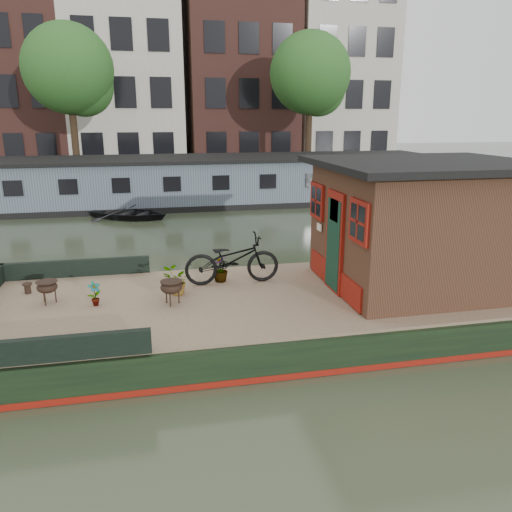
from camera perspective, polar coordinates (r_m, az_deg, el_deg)
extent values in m
plane|color=#28301E|center=(9.80, 6.26, -7.63)|extent=(120.00, 120.00, 0.00)
cube|color=black|center=(9.68, 6.31, -6.00)|extent=(12.00, 4.00, 0.60)
cube|color=maroon|center=(9.77, 6.27, -7.31)|extent=(12.02, 4.02, 0.10)
cube|color=#8D7057|center=(9.57, 6.37, -4.20)|extent=(11.80, 3.80, 0.05)
cube|color=black|center=(10.99, -19.92, -1.32)|extent=(3.00, 0.12, 0.35)
cube|color=black|center=(7.44, -23.65, -9.85)|extent=(3.00, 0.12, 0.35)
cube|color=black|center=(10.14, 18.47, 3.14)|extent=(3.50, 3.00, 2.30)
cube|color=black|center=(9.97, 19.08, 9.94)|extent=(4.00, 3.50, 0.12)
cube|color=maroon|center=(9.42, 8.97, 1.59)|extent=(0.06, 0.80, 1.90)
cube|color=black|center=(9.43, 8.85, 1.29)|extent=(0.04, 0.64, 1.70)
cube|color=maroon|center=(8.34, 11.70, 3.85)|extent=(0.06, 0.72, 0.72)
cube|color=maroon|center=(10.27, 7.03, 6.25)|extent=(0.06, 0.72, 0.72)
imported|color=black|center=(9.84, -2.76, -0.38)|extent=(1.87, 0.65, 0.98)
imported|color=brown|center=(9.18, -17.96, -4.12)|extent=(0.28, 0.26, 0.45)
imported|color=brown|center=(9.37, -9.09, -2.87)|extent=(0.55, 0.50, 0.52)
imported|color=maroon|center=(10.02, -4.11, -1.46)|extent=(0.33, 0.33, 0.53)
cylinder|color=black|center=(10.31, -24.65, -3.38)|extent=(0.17, 0.17, 0.20)
imported|color=black|center=(20.13, -14.22, 5.11)|extent=(3.78, 3.43, 0.64)
cube|color=slate|center=(22.88, -4.74, 8.49)|extent=(20.00, 4.00, 2.00)
cube|color=black|center=(22.78, -4.80, 11.11)|extent=(20.40, 4.40, 0.12)
cube|color=black|center=(23.01, -4.69, 6.32)|extent=(20.00, 4.05, 0.24)
cube|color=#47443F|center=(29.36, -6.39, 8.97)|extent=(60.00, 6.00, 0.90)
cube|color=brown|center=(36.99, -25.49, 19.96)|extent=(6.00, 8.00, 15.00)
cube|color=#B7B2A3|center=(36.30, -14.84, 22.20)|extent=(7.00, 8.00, 16.50)
cube|color=brown|center=(36.79, -2.13, 21.80)|extent=(7.00, 8.00, 15.50)
cube|color=#B7B2A3|center=(38.65, 8.93, 21.71)|extent=(6.50, 8.00, 16.00)
cylinder|color=#332316|center=(27.77, -20.03, 12.83)|extent=(0.36, 0.36, 4.00)
sphere|color=#1A501B|center=(27.84, -20.68, 19.40)|extent=(4.40, 4.40, 4.40)
sphere|color=#1A501B|center=(28.01, -19.15, 17.86)|extent=(3.00, 3.00, 3.00)
cylinder|color=#332316|center=(28.94, 6.03, 13.75)|extent=(0.36, 0.36, 4.00)
sphere|color=#1A501B|center=(29.01, 6.22, 20.07)|extent=(4.40, 4.40, 4.40)
sphere|color=#1A501B|center=(29.43, 7.15, 18.42)|extent=(3.00, 3.00, 3.00)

